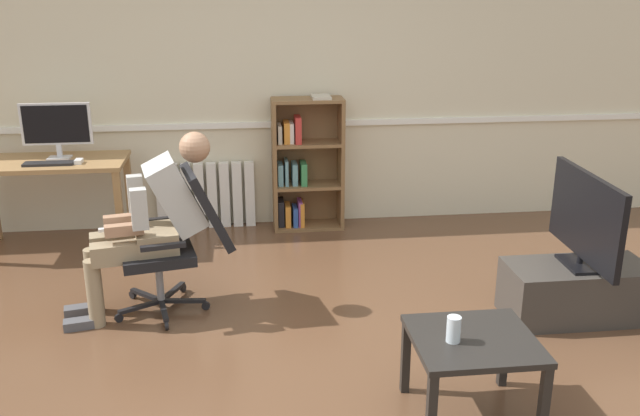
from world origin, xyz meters
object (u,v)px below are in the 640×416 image
(keyboard, at_px, (49,163))
(person_seated, at_px, (151,220))
(tv_stand, at_px, (576,291))
(drinking_glass, at_px, (454,329))
(computer_desk, at_px, (50,174))
(radiator, at_px, (206,195))
(tv_screen, at_px, (586,219))
(bookshelf, at_px, (303,167))
(computer_mouse, at_px, (79,161))
(office_chair, at_px, (180,235))
(imac_monitor, at_px, (56,126))
(coffee_table, at_px, (473,349))

(keyboard, relative_size, person_seated, 0.32)
(tv_stand, bearing_deg, drinking_glass, -139.28)
(computer_desk, relative_size, radiator, 1.40)
(tv_screen, bearing_deg, drinking_glass, 132.56)
(bookshelf, distance_m, radiator, 0.91)
(bookshelf, height_order, drinking_glass, bookshelf)
(bookshelf, bearing_deg, radiator, 173.63)
(computer_mouse, bearing_deg, keyboard, -174.92)
(bookshelf, bearing_deg, office_chair, -122.32)
(keyboard, bearing_deg, computer_mouse, 5.08)
(imac_monitor, bearing_deg, computer_mouse, -46.11)
(computer_desk, distance_m, tv_screen, 4.07)
(radiator, xyz_separation_m, office_chair, (-0.09, -1.62, 0.22))
(imac_monitor, height_order, office_chair, imac_monitor)
(keyboard, height_order, drinking_glass, keyboard)
(bookshelf, bearing_deg, tv_stand, -50.70)
(keyboard, distance_m, tv_screen, 3.98)
(keyboard, relative_size, coffee_table, 0.63)
(keyboard, height_order, computer_mouse, computer_mouse)
(keyboard, bearing_deg, imac_monitor, 80.84)
(computer_desk, height_order, keyboard, keyboard)
(radiator, relative_size, drinking_glass, 6.59)
(computer_desk, distance_m, bookshelf, 2.11)
(person_seated, relative_size, drinking_glass, 9.17)
(computer_desk, relative_size, tv_screen, 1.31)
(keyboard, relative_size, office_chair, 0.39)
(drinking_glass, bearing_deg, tv_stand, 40.72)
(imac_monitor, distance_m, computer_mouse, 0.37)
(radiator, distance_m, drinking_glass, 3.36)
(bookshelf, relative_size, coffee_table, 1.96)
(computer_desk, distance_m, imac_monitor, 0.39)
(office_chair, xyz_separation_m, tv_stand, (2.58, -0.45, -0.34))
(computer_desk, height_order, tv_stand, computer_desk)
(computer_mouse, relative_size, person_seated, 0.08)
(radiator, height_order, drinking_glass, radiator)
(imac_monitor, xyz_separation_m, tv_stand, (3.63, -1.76, -0.83))
(computer_mouse, bearing_deg, person_seated, -59.23)
(computer_mouse, xyz_separation_m, person_seated, (0.68, -1.15, -0.12))
(office_chair, xyz_separation_m, drinking_glass, (1.42, -1.46, -0.01))
(bookshelf, bearing_deg, coffee_table, -79.09)
(coffee_table, bearing_deg, bookshelf, 100.91)
(office_chair, height_order, tv_stand, office_chair)
(imac_monitor, xyz_separation_m, keyboard, (-0.04, -0.22, -0.25))
(radiator, bearing_deg, computer_desk, -162.26)
(computer_mouse, xyz_separation_m, bookshelf, (1.82, 0.41, -0.21))
(computer_mouse, distance_m, office_chair, 1.43)
(tv_screen, bearing_deg, imac_monitor, 66.01)
(computer_desk, relative_size, person_seated, 1.00)
(radiator, height_order, tv_stand, radiator)
(drinking_glass, bearing_deg, tv_screen, 40.67)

